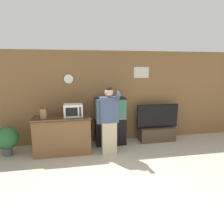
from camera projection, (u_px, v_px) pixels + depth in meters
name	position (u px, v px, depth m)	size (l,w,h in m)	color
ground_plane	(151.00, 207.00, 3.15)	(18.00, 18.00, 0.00)	#B2A893
wall_back_paneled	(113.00, 97.00, 5.81)	(10.00, 0.08, 2.60)	brown
counter_island	(63.00, 135.00, 5.08)	(1.42, 0.69, 0.94)	brown
microwave	(73.00, 110.00, 5.04)	(0.46, 0.38, 0.30)	white
knife_block	(43.00, 113.00, 4.81)	(0.14, 0.11, 0.33)	olive
aquarium_on_stand	(110.00, 121.00, 5.59)	(0.85, 0.41, 1.33)	black
tv_on_stand	(157.00, 130.00, 5.93)	(1.26, 0.40, 1.10)	#4C3828
person_standing	(109.00, 120.00, 4.89)	(0.54, 0.41, 1.72)	#BCAD89
potted_plant	(7.00, 139.00, 4.90)	(0.57, 0.57, 0.74)	#4C4C51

